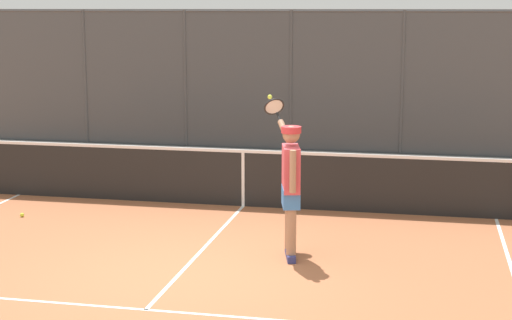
{
  "coord_description": "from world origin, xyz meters",
  "views": [
    {
      "loc": [
        -2.94,
        9.29,
        3.28
      ],
      "look_at": [
        -0.5,
        -2.33,
        1.05
      ],
      "focal_mm": 57.28,
      "sensor_mm": 36.0,
      "label": 1
    }
  ],
  "objects": [
    {
      "name": "fence_backdrop",
      "position": [
        -0.0,
        -9.07,
        1.36
      ],
      "size": [
        17.5,
        1.37,
        3.23
      ],
      "color": "#474C51",
      "rests_on": "ground"
    },
    {
      "name": "tennis_ball_near_net",
      "position": [
        3.28,
        -2.24,
        0.03
      ],
      "size": [
        0.07,
        0.07,
        0.07
      ],
      "primitive_type": "sphere",
      "color": "#CCDB33",
      "rests_on": "ground"
    },
    {
      "name": "tennis_player",
      "position": [
        -1.23,
        -1.02,
        1.05
      ],
      "size": [
        0.72,
        1.36,
        2.07
      ],
      "rotation": [
        0.0,
        0.0,
        -1.33
      ],
      "color": "navy",
      "rests_on": "ground"
    },
    {
      "name": "ground_plane",
      "position": [
        0.0,
        0.0,
        0.0
      ],
      "size": [
        60.0,
        60.0,
        0.0
      ],
      "primitive_type": "plane",
      "color": "#A8603D"
    },
    {
      "name": "tennis_net",
      "position": [
        0.0,
        -3.66,
        0.49
      ],
      "size": [
        10.56,
        0.09,
        1.07
      ],
      "color": "#2D2D2D",
      "rests_on": "ground"
    }
  ]
}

